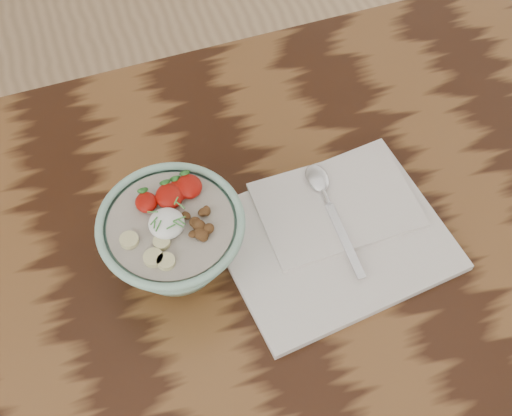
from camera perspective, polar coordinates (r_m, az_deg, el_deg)
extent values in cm
cube|color=black|center=(91.64, 1.30, -7.98)|extent=(160.00, 90.00, 4.00)
cylinder|color=#89B9A3|center=(92.33, -6.30, -4.21)|extent=(7.82, 7.82, 1.12)
torus|color=#89B9A3|center=(84.48, -6.87, -1.24)|extent=(17.78, 17.78, 1.02)
cylinder|color=#AEA090|center=(84.96, -6.83, -1.44)|extent=(15.08, 15.08, 0.93)
ellipsoid|color=white|center=(83.68, -7.17, -1.24)|extent=(4.26, 4.26, 2.35)
ellipsoid|color=#920D06|center=(86.20, -5.38, 1.73)|extent=(3.19, 3.51, 1.75)
cone|color=#286623|center=(86.77, -5.66, 2.58)|extent=(1.40, 1.03, 1.52)
ellipsoid|color=#920D06|center=(86.18, -6.21, 1.41)|extent=(2.65, 2.91, 1.46)
cone|color=#286623|center=(86.61, -6.44, 2.14)|extent=(1.40, 1.03, 1.52)
ellipsoid|color=#920D06|center=(85.72, -8.77, 0.45)|extent=(2.65, 2.92, 1.46)
cone|color=#286623|center=(86.15, -8.99, 1.19)|extent=(1.40, 1.03, 1.52)
ellipsoid|color=#920D06|center=(85.60, -6.96, 0.94)|extent=(3.33, 3.66, 1.83)
cone|color=#286623|center=(86.20, -7.23, 1.83)|extent=(1.40, 1.03, 1.52)
cylinder|color=#CDC587|center=(82.06, -8.21, -3.96)|extent=(2.32, 2.32, 0.70)
cylinder|color=#CDC587|center=(83.66, -10.11, -2.54)|extent=(2.21, 2.21, 0.70)
cylinder|color=#CDC587|center=(82.95, -7.56, -2.73)|extent=(2.00, 2.00, 0.70)
cylinder|color=#CDC587|center=(81.63, -7.21, -4.27)|extent=(2.12, 2.12, 0.70)
ellipsoid|color=brown|center=(84.47, -5.61, -0.59)|extent=(1.35, 1.52, 0.64)
ellipsoid|color=brown|center=(84.58, -3.97, -0.22)|extent=(1.15, 1.48, 1.07)
ellipsoid|color=brown|center=(82.75, -4.26, -2.34)|extent=(1.66, 1.68, 0.96)
ellipsoid|color=brown|center=(83.20, -3.84, -1.66)|extent=(1.92, 1.83, 1.13)
ellipsoid|color=brown|center=(83.04, -5.01, -2.07)|extent=(1.37, 1.04, 0.67)
ellipsoid|color=brown|center=(84.46, -4.19, -0.32)|extent=(1.52, 1.18, 1.05)
ellipsoid|color=brown|center=(83.00, -4.49, -1.97)|extent=(1.74, 1.73, 1.09)
ellipsoid|color=brown|center=(83.82, -4.91, -1.12)|extent=(1.99, 1.98, 0.89)
ellipsoid|color=brown|center=(83.41, -4.60, -1.39)|extent=(2.25, 2.26, 1.30)
ellipsoid|color=brown|center=(82.72, -4.37, -2.16)|extent=(2.14, 2.00, 1.14)
cylinder|color=#438A3A|center=(83.85, -6.42, 0.58)|extent=(0.82, 0.93, 0.22)
cylinder|color=#438A3A|center=(82.08, -6.24, -1.30)|extent=(1.04, 1.24, 0.23)
cylinder|color=#438A3A|center=(82.22, -5.98, -1.09)|extent=(0.78, 1.13, 0.22)
cylinder|color=#438A3A|center=(82.67, -8.17, -1.03)|extent=(1.10, 0.91, 0.22)
cylinder|color=#438A3A|center=(82.46, -6.15, -0.86)|extent=(1.48, 0.28, 0.23)
cylinder|color=#438A3A|center=(83.46, -6.07, 0.24)|extent=(0.89, 1.42, 0.23)
cylinder|color=#438A3A|center=(82.24, -7.81, -1.42)|extent=(1.07, 1.32, 0.23)
cylinder|color=#438A3A|center=(83.34, -8.26, -0.31)|extent=(1.24, 0.59, 0.22)
cylinder|color=#438A3A|center=(82.00, -6.82, -1.49)|extent=(1.17, 0.42, 0.22)
cylinder|color=#438A3A|center=(82.39, -8.13, -1.33)|extent=(0.51, 0.96, 0.21)
cube|color=silver|center=(93.90, 6.18, -2.50)|extent=(30.77, 26.01, 1.09)
cube|color=silver|center=(95.75, 6.46, 0.26)|extent=(20.85, 14.41, 0.65)
cube|color=silver|center=(92.38, 7.13, -2.60)|extent=(1.25, 11.55, 0.35)
cylinder|color=silver|center=(95.63, 5.52, 1.03)|extent=(0.74, 3.02, 0.70)
ellipsoid|color=silver|center=(96.99, 4.92, 2.42)|extent=(3.13, 4.64, 0.96)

